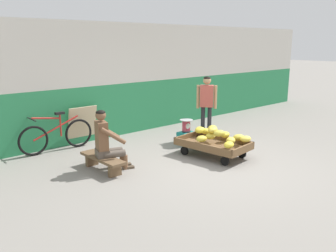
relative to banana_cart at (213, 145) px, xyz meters
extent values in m
plane|color=gray|center=(-0.38, -0.48, -0.24)|extent=(80.00, 80.00, 0.00)
cube|color=#287F4C|center=(-0.38, 2.89, 0.42)|extent=(16.00, 0.30, 1.31)
cube|color=beige|center=(-0.38, 2.89, 1.81)|extent=(16.00, 0.30, 1.48)
cube|color=brown|center=(0.00, 0.00, -0.01)|extent=(0.99, 1.52, 0.05)
cube|color=brown|center=(-0.40, -0.04, 0.07)|extent=(0.20, 1.44, 0.10)
cube|color=brown|center=(0.40, 0.04, 0.07)|extent=(0.20, 1.44, 0.10)
cube|color=brown|center=(-0.08, 0.70, 0.07)|extent=(0.84, 0.13, 0.10)
cube|color=brown|center=(0.08, -0.70, 0.07)|extent=(0.84, 0.13, 0.10)
cylinder|color=black|center=(-0.37, 0.47, -0.15)|extent=(0.07, 0.18, 0.18)
cylinder|color=black|center=(0.26, 0.54, -0.15)|extent=(0.07, 0.18, 0.18)
cylinder|color=black|center=(-0.26, -0.54, -0.15)|extent=(0.07, 0.18, 0.18)
cylinder|color=black|center=(0.37, -0.47, -0.15)|extent=(0.07, 0.18, 0.18)
ellipsoid|color=gold|center=(-0.30, 0.04, 0.18)|extent=(0.26, 0.21, 0.13)
ellipsoid|color=yellow|center=(-0.23, -0.60, 0.18)|extent=(0.28, 0.24, 0.13)
ellipsoid|color=yellow|center=(0.30, -0.06, 0.18)|extent=(0.27, 0.23, 0.13)
ellipsoid|color=yellow|center=(0.34, -0.56, 0.18)|extent=(0.28, 0.24, 0.13)
ellipsoid|color=gold|center=(0.23, 0.61, 0.18)|extent=(0.30, 0.27, 0.13)
ellipsoid|color=gold|center=(0.34, -0.39, 0.18)|extent=(0.30, 0.27, 0.13)
ellipsoid|color=gold|center=(-0.02, 0.06, 0.18)|extent=(0.24, 0.18, 0.13)
ellipsoid|color=yellow|center=(0.04, -0.42, 0.18)|extent=(0.30, 0.28, 0.13)
ellipsoid|color=yellow|center=(0.23, 0.42, 0.18)|extent=(0.30, 0.27, 0.13)
ellipsoid|color=yellow|center=(-0.15, 0.23, 0.30)|extent=(0.26, 0.20, 0.13)
ellipsoid|color=yellow|center=(0.02, 0.04, 0.31)|extent=(0.26, 0.21, 0.13)
ellipsoid|color=gold|center=(-0.09, -0.24, 0.32)|extent=(0.29, 0.27, 0.13)
ellipsoid|color=gold|center=(0.16, 0.17, 0.31)|extent=(0.29, 0.25, 0.13)
cube|color=brown|center=(-2.16, 0.79, 0.00)|extent=(0.32, 1.11, 0.05)
cube|color=brown|center=(-2.17, 1.17, -0.13)|extent=(0.24, 0.09, 0.22)
cube|color=brown|center=(-2.15, 0.40, -0.13)|extent=(0.24, 0.09, 0.22)
cylinder|color=brown|center=(-1.75, 0.75, -0.11)|extent=(0.10, 0.10, 0.27)
cube|color=#4C3D2D|center=(-1.70, 0.74, -0.22)|extent=(0.24, 0.15, 0.04)
cylinder|color=brown|center=(-1.94, 0.81, 0.08)|extent=(0.42, 0.24, 0.13)
cylinder|color=brown|center=(-1.81, 0.58, -0.11)|extent=(0.10, 0.10, 0.27)
cube|color=#4C3D2D|center=(-1.75, 0.56, -0.22)|extent=(0.24, 0.15, 0.04)
cylinder|color=brown|center=(-2.00, 0.64, 0.08)|extent=(0.42, 0.24, 0.13)
cube|color=brown|center=(-2.16, 0.79, 0.10)|extent=(0.29, 0.33, 0.14)
cube|color=brown|center=(-2.16, 0.79, 0.43)|extent=(0.27, 0.36, 0.52)
cylinder|color=brown|center=(-1.95, 0.93, 0.46)|extent=(0.47, 0.21, 0.36)
cylinder|color=brown|center=(-2.07, 0.55, 0.46)|extent=(0.47, 0.21, 0.36)
sphere|color=brown|center=(-2.16, 0.79, 0.80)|extent=(0.19, 0.19, 0.19)
ellipsoid|color=black|center=(-2.16, 0.79, 0.86)|extent=(0.17, 0.17, 0.09)
cube|color=#19847F|center=(0.20, 0.99, -0.09)|extent=(0.36, 0.28, 0.30)
cylinder|color=#28282D|center=(0.20, 0.99, 0.07)|extent=(0.20, 0.20, 0.03)
cube|color=#C6384C|center=(0.20, 0.99, 0.21)|extent=(0.16, 0.10, 0.24)
cylinder|color=white|center=(0.20, 0.94, 0.21)|extent=(0.13, 0.01, 0.13)
cylinder|color=#B2B5BA|center=(0.20, 0.99, 0.34)|extent=(0.30, 0.30, 0.01)
torus|color=black|center=(-2.76, 2.52, 0.08)|extent=(0.64, 0.07, 0.64)
torus|color=black|center=(-1.74, 2.49, 0.08)|extent=(0.64, 0.07, 0.64)
cylinder|color=#AD231E|center=(-2.25, 2.50, 0.28)|extent=(1.03, 0.07, 0.43)
cylinder|color=#AD231E|center=(-2.15, 2.50, 0.32)|extent=(0.04, 0.04, 0.48)
cylinder|color=#AD231E|center=(-2.46, 2.51, 0.52)|extent=(0.62, 0.05, 0.12)
cube|color=black|center=(-2.15, 2.50, 0.59)|extent=(0.20, 0.11, 0.05)
cylinder|color=black|center=(-2.76, 2.52, 0.54)|extent=(0.04, 0.48, 0.03)
cube|color=#C6B289|center=(-1.54, 2.68, 0.20)|extent=(0.70, 0.22, 0.88)
cylinder|color=#232328|center=(0.98, 0.99, 0.16)|extent=(0.10, 0.10, 0.80)
cylinder|color=#232328|center=(0.88, 1.11, 0.16)|extent=(0.10, 0.10, 0.80)
cube|color=#B24C42|center=(0.93, 1.05, 0.82)|extent=(0.36, 0.37, 0.52)
cylinder|color=tan|center=(1.06, 0.89, 0.80)|extent=(0.07, 0.07, 0.56)
cylinder|color=tan|center=(0.79, 1.21, 0.80)|extent=(0.07, 0.07, 0.56)
sphere|color=tan|center=(0.93, 1.05, 1.19)|extent=(0.19, 0.19, 0.19)
ellipsoid|color=black|center=(0.93, 1.05, 1.25)|extent=(0.17, 0.17, 0.09)
cube|color=green|center=(0.46, 0.68, -0.12)|extent=(0.18, 0.12, 0.24)
camera|label=1|loc=(-5.41, -4.68, 2.08)|focal=38.15mm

